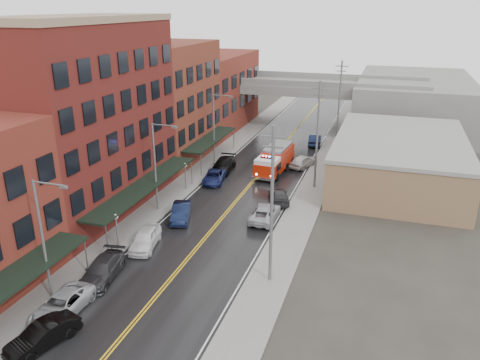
% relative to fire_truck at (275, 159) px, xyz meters
% --- Properties ---
extents(road, '(11.00, 160.00, 0.02)m').
position_rel_fire_truck_xyz_m(road, '(-1.61, -8.77, -1.65)').
color(road, black).
rests_on(road, ground).
extents(sidewalk_left, '(3.00, 160.00, 0.15)m').
position_rel_fire_truck_xyz_m(sidewalk_left, '(-8.91, -8.77, -1.59)').
color(sidewalk_left, slate).
rests_on(sidewalk_left, ground).
extents(sidewalk_right, '(3.00, 160.00, 0.15)m').
position_rel_fire_truck_xyz_m(sidewalk_right, '(5.69, -8.77, -1.59)').
color(sidewalk_right, slate).
rests_on(sidewalk_right, ground).
extents(curb_left, '(0.30, 160.00, 0.15)m').
position_rel_fire_truck_xyz_m(curb_left, '(-7.26, -8.77, -1.59)').
color(curb_left, gray).
rests_on(curb_left, ground).
extents(curb_right, '(0.30, 160.00, 0.15)m').
position_rel_fire_truck_xyz_m(curb_right, '(4.04, -8.77, -1.59)').
color(curb_right, gray).
rests_on(curb_right, ground).
extents(brick_building_b, '(9.00, 20.00, 18.00)m').
position_rel_fire_truck_xyz_m(brick_building_b, '(-14.91, -15.77, 7.34)').
color(brick_building_b, '#5A1C17').
rests_on(brick_building_b, ground).
extents(brick_building_c, '(9.00, 15.00, 15.00)m').
position_rel_fire_truck_xyz_m(brick_building_c, '(-14.91, 1.73, 5.84)').
color(brick_building_c, maroon).
rests_on(brick_building_c, ground).
extents(brick_building_far, '(9.00, 20.00, 12.00)m').
position_rel_fire_truck_xyz_m(brick_building_far, '(-14.91, 19.23, 4.34)').
color(brick_building_far, maroon).
rests_on(brick_building_far, ground).
extents(tan_building, '(14.00, 22.00, 5.00)m').
position_rel_fire_truck_xyz_m(tan_building, '(14.39, 1.23, 0.84)').
color(tan_building, brown).
rests_on(tan_building, ground).
extents(right_far_block, '(18.00, 30.00, 8.00)m').
position_rel_fire_truck_xyz_m(right_far_block, '(16.39, 31.23, 2.34)').
color(right_far_block, slate).
rests_on(right_far_block, ground).
extents(awning_1, '(2.60, 18.00, 3.09)m').
position_rel_fire_truck_xyz_m(awning_1, '(-9.10, -15.77, 1.33)').
color(awning_1, black).
rests_on(awning_1, ground).
extents(awning_2, '(2.60, 13.00, 3.09)m').
position_rel_fire_truck_xyz_m(awning_2, '(-9.10, 1.73, 1.32)').
color(awning_2, black).
rests_on(awning_2, ground).
extents(globe_lamp_1, '(0.44, 0.44, 3.12)m').
position_rel_fire_truck_xyz_m(globe_lamp_1, '(-8.01, -22.77, 0.65)').
color(globe_lamp_1, '#59595B').
rests_on(globe_lamp_1, ground).
extents(globe_lamp_2, '(0.44, 0.44, 3.12)m').
position_rel_fire_truck_xyz_m(globe_lamp_2, '(-8.01, -8.77, 0.65)').
color(globe_lamp_2, '#59595B').
rests_on(globe_lamp_2, ground).
extents(street_lamp_0, '(2.64, 0.22, 9.00)m').
position_rel_fire_truck_xyz_m(street_lamp_0, '(-8.16, -30.77, 3.52)').
color(street_lamp_0, '#59595B').
rests_on(street_lamp_0, ground).
extents(street_lamp_1, '(2.64, 0.22, 9.00)m').
position_rel_fire_truck_xyz_m(street_lamp_1, '(-8.16, -14.77, 3.52)').
color(street_lamp_1, '#59595B').
rests_on(street_lamp_1, ground).
extents(street_lamp_2, '(2.64, 0.22, 9.00)m').
position_rel_fire_truck_xyz_m(street_lamp_2, '(-8.16, 1.23, 3.52)').
color(street_lamp_2, '#59595B').
rests_on(street_lamp_2, ground).
extents(utility_pole_0, '(1.80, 0.24, 12.00)m').
position_rel_fire_truck_xyz_m(utility_pole_0, '(5.59, -23.77, 4.64)').
color(utility_pole_0, '#59595B').
rests_on(utility_pole_0, ground).
extents(utility_pole_1, '(1.80, 0.24, 12.00)m').
position_rel_fire_truck_xyz_m(utility_pole_1, '(5.59, -3.77, 4.64)').
color(utility_pole_1, '#59595B').
rests_on(utility_pole_1, ground).
extents(utility_pole_2, '(1.80, 0.24, 12.00)m').
position_rel_fire_truck_xyz_m(utility_pole_2, '(5.59, 16.23, 4.64)').
color(utility_pole_2, '#59595B').
rests_on(utility_pole_2, ground).
extents(overpass, '(40.00, 10.00, 7.50)m').
position_rel_fire_truck_xyz_m(overpass, '(-1.61, 23.23, 4.32)').
color(overpass, slate).
rests_on(overpass, ground).
extents(fire_truck, '(3.80, 8.56, 3.07)m').
position_rel_fire_truck_xyz_m(fire_truck, '(0.00, 0.00, 0.00)').
color(fire_truck, '#B61E08').
rests_on(fire_truck, ground).
extents(parked_car_left_1, '(2.91, 4.81, 1.50)m').
position_rel_fire_truck_xyz_m(parked_car_left_1, '(-5.69, -34.91, -0.91)').
color(parked_car_left_1, black).
rests_on(parked_car_left_1, ground).
extents(parked_car_left_2, '(2.49, 5.18, 1.43)m').
position_rel_fire_truck_xyz_m(parked_car_left_2, '(-6.61, -31.97, -0.95)').
color(parked_car_left_2, '#ADB0B5').
rests_on(parked_car_left_2, ground).
extents(parked_car_left_3, '(2.94, 5.52, 1.52)m').
position_rel_fire_truck_xyz_m(parked_car_left_3, '(-6.53, -27.37, -0.90)').
color(parked_car_left_3, '#29292C').
rests_on(parked_car_left_3, ground).
extents(parked_car_left_4, '(2.83, 5.04, 1.62)m').
position_rel_fire_truck_xyz_m(parked_car_left_4, '(-5.85, -21.97, -0.85)').
color(parked_car_left_4, white).
rests_on(parked_car_left_4, ground).
extents(parked_car_left_5, '(2.97, 4.92, 1.53)m').
position_rel_fire_truck_xyz_m(parked_car_left_5, '(-5.25, -15.97, -0.90)').
color(parked_car_left_5, '#0E1734').
rests_on(parked_car_left_5, ground).
extents(parked_car_left_6, '(2.96, 5.08, 1.33)m').
position_rel_fire_truck_xyz_m(parked_car_left_6, '(-5.84, -5.57, -1.00)').
color(parked_car_left_6, navy).
rests_on(parked_car_left_6, ground).
extents(parked_car_left_7, '(2.68, 5.74, 1.62)m').
position_rel_fire_truck_xyz_m(parked_car_left_7, '(-6.11, -1.72, -0.85)').
color(parked_car_left_7, black).
rests_on(parked_car_left_7, ground).
extents(parked_car_right_0, '(2.52, 5.26, 1.45)m').
position_rel_fire_truck_xyz_m(parked_car_right_0, '(2.44, -13.60, -0.94)').
color(parked_car_right_0, '#A5A7AD').
rests_on(parked_car_right_0, ground).
extents(parked_car_right_1, '(3.35, 5.01, 1.35)m').
position_rel_fire_truck_xyz_m(parked_car_right_1, '(2.71, -8.97, -0.99)').
color(parked_car_right_1, '#28292B').
rests_on(parked_car_right_1, ground).
extents(parked_car_right_2, '(3.31, 4.95, 1.57)m').
position_rel_fire_truck_xyz_m(parked_car_right_2, '(3.01, 3.03, -0.88)').
color(parked_car_right_2, silver).
rests_on(parked_car_right_2, ground).
extents(parked_car_right_3, '(2.25, 5.09, 1.62)m').
position_rel_fire_truck_xyz_m(parked_car_right_3, '(2.79, 13.43, -0.85)').
color(parked_car_right_3, black).
rests_on(parked_car_right_3, ground).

